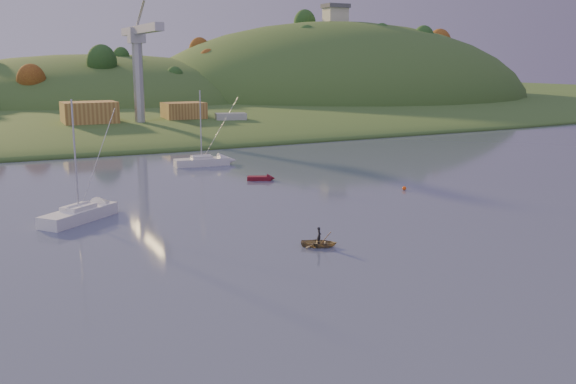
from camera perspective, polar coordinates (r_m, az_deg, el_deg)
name	(u,v)px	position (r m, az deg, el deg)	size (l,w,h in m)	color
far_shore	(61,105)	(250.15, -19.52, 7.32)	(620.00, 220.00, 1.50)	#274B1E
shore_slope	(94,119)	(186.02, -16.90, 6.25)	(640.00, 150.00, 7.00)	#274B1E
hill_center	(100,107)	(231.94, -16.41, 7.23)	(140.00, 120.00, 36.00)	#274B1E
hill_right	(334,103)	(247.94, 4.13, 7.92)	(150.00, 130.00, 60.00)	#274B1E
hilltop_house	(336,12)	(248.08, 4.25, 15.64)	(9.00, 7.00, 6.45)	beige
hillside_trees	(82,114)	(205.69, -17.88, 6.65)	(280.00, 50.00, 32.00)	#1B4B1D
wharf	(152,128)	(145.07, -12.00, 5.61)	(42.00, 16.00, 2.40)	slate
shed_west	(90,113)	(143.02, -17.23, 6.71)	(11.00, 8.00, 4.80)	olive
shed_east	(184,111)	(148.91, -9.25, 7.09)	(9.00, 7.00, 4.00)	olive
dock_crane	(139,53)	(140.13, -13.10, 11.91)	(3.20, 28.00, 20.30)	#B7B7BC
sailboat_near	(79,213)	(66.95, -18.09, -1.82)	(8.37, 7.45, 12.01)	white
sailboat_far	(202,161)	(98.35, -7.68, 2.76)	(8.35, 3.06, 11.36)	silver
canoe	(319,243)	(55.13, 2.78, -4.54)	(2.21, 3.10, 0.64)	#978153
paddler	(319,238)	(55.02, 2.79, -4.13)	(0.54, 0.35, 1.47)	black
red_tender	(265,178)	(85.64, -2.09, 1.23)	(3.89, 2.77, 1.27)	maroon
work_vessel	(231,125)	(146.54, -5.10, 5.97)	(16.81, 8.98, 4.10)	slate
buoy_1	(404,188)	(80.21, 10.29, 0.34)	(0.50, 0.50, 0.50)	#FF4D0D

